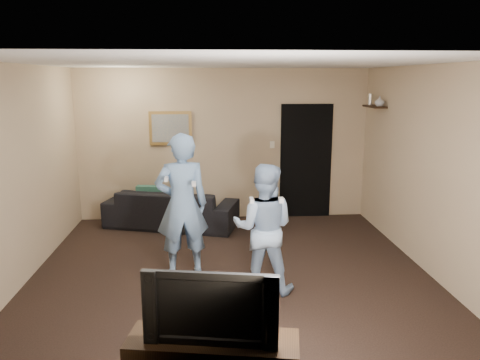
{
  "coord_description": "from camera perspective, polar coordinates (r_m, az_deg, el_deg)",
  "views": [
    {
      "loc": [
        -0.27,
        -5.55,
        2.42
      ],
      "look_at": [
        0.14,
        0.3,
        1.15
      ],
      "focal_mm": 35.0,
      "sensor_mm": 36.0,
      "label": 1
    }
  ],
  "objects": [
    {
      "name": "ground",
      "position": [
        6.06,
        -1.11,
        -11.32
      ],
      "size": [
        5.0,
        5.0,
        0.0
      ],
      "primitive_type": "plane",
      "color": "black",
      "rests_on": "ground"
    },
    {
      "name": "ceiling",
      "position": [
        5.56,
        -1.22,
        14.07
      ],
      "size": [
        5.0,
        5.0,
        0.04
      ],
      "primitive_type": "cube",
      "color": "silver",
      "rests_on": "wall_back"
    },
    {
      "name": "wall_back",
      "position": [
        8.13,
        -2.04,
        4.3
      ],
      "size": [
        5.0,
        0.04,
        2.6
      ],
      "primitive_type": "cube",
      "color": "tan",
      "rests_on": "ground"
    },
    {
      "name": "wall_front",
      "position": [
        3.26,
        1.04,
        -7.89
      ],
      "size": [
        5.0,
        0.04,
        2.6
      ],
      "primitive_type": "cube",
      "color": "tan",
      "rests_on": "ground"
    },
    {
      "name": "wall_left",
      "position": [
        6.08,
        -25.39,
        0.42
      ],
      "size": [
        0.04,
        5.0,
        2.6
      ],
      "primitive_type": "cube",
      "color": "tan",
      "rests_on": "ground"
    },
    {
      "name": "wall_right",
      "position": [
        6.3,
        22.18,
        1.07
      ],
      "size": [
        0.04,
        5.0,
        2.6
      ],
      "primitive_type": "cube",
      "color": "tan",
      "rests_on": "ground"
    },
    {
      "name": "sofa",
      "position": [
        7.9,
        -8.33,
        -3.37
      ],
      "size": [
        2.3,
        1.4,
        0.63
      ],
      "primitive_type": "imported",
      "rotation": [
        0.0,
        0.0,
        2.86
      ],
      "color": "black",
      "rests_on": "ground"
    },
    {
      "name": "throw_pillow",
      "position": [
        7.89,
        -10.94,
        -2.23
      ],
      "size": [
        0.45,
        0.21,
        0.43
      ],
      "primitive_type": "cube",
      "rotation": [
        0.0,
        0.0,
        -0.17
      ],
      "color": "#194C40",
      "rests_on": "sofa"
    },
    {
      "name": "painting_frame",
      "position": [
        8.09,
        -8.47,
        6.28
      ],
      "size": [
        0.72,
        0.05,
        0.57
      ],
      "primitive_type": "cube",
      "color": "olive",
      "rests_on": "wall_back"
    },
    {
      "name": "painting_canvas",
      "position": [
        8.06,
        -8.48,
        6.26
      ],
      "size": [
        0.62,
        0.01,
        0.47
      ],
      "primitive_type": "cube",
      "color": "slate",
      "rests_on": "painting_frame"
    },
    {
      "name": "doorway",
      "position": [
        8.32,
        8.02,
        2.28
      ],
      "size": [
        0.9,
        0.06,
        2.0
      ],
      "primitive_type": "cube",
      "color": "black",
      "rests_on": "ground"
    },
    {
      "name": "light_switch",
      "position": [
        8.18,
        3.95,
        4.33
      ],
      "size": [
        0.08,
        0.02,
        0.12
      ],
      "primitive_type": "cube",
      "color": "silver",
      "rests_on": "wall_back"
    },
    {
      "name": "wall_shelf",
      "position": [
        7.83,
        16.09,
        8.61
      ],
      "size": [
        0.2,
        0.6,
        0.03
      ],
      "primitive_type": "cube",
      "color": "black",
      "rests_on": "wall_right"
    },
    {
      "name": "shelf_vase",
      "position": [
        7.62,
        16.67,
        9.18
      ],
      "size": [
        0.16,
        0.16,
        0.15
      ],
      "primitive_type": "imported",
      "rotation": [
        0.0,
        0.0,
        0.13
      ],
      "color": "#A7A8AC",
      "rests_on": "wall_shelf"
    },
    {
      "name": "shelf_figurine",
      "position": [
        8.03,
        15.6,
        9.46
      ],
      "size": [
        0.06,
        0.06,
        0.18
      ],
      "primitive_type": "cylinder",
      "color": "white",
      "rests_on": "wall_shelf"
    },
    {
      "name": "television",
      "position": [
        3.63,
        -3.41,
        -14.78
      ],
      "size": [
        1.01,
        0.3,
        0.58
      ],
      "primitive_type": "imported",
      "rotation": [
        0.0,
        0.0,
        -0.17
      ],
      "color": "black",
      "rests_on": "tv_console"
    },
    {
      "name": "wii_player_left",
      "position": [
        5.82,
        -7.09,
        -3.05
      ],
      "size": [
        0.72,
        0.56,
        1.79
      ],
      "color": "#7096C3",
      "rests_on": "ground"
    },
    {
      "name": "wii_player_right",
      "position": [
        5.38,
        2.89,
        -5.89
      ],
      "size": [
        0.84,
        0.72,
        1.5
      ],
      "color": "#8FACD0",
      "rests_on": "ground"
    }
  ]
}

